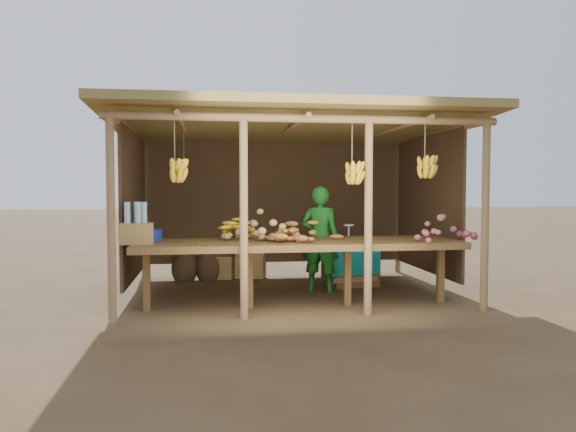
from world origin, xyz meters
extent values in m
plane|color=brown|center=(0.00, 0.00, 0.00)|extent=(60.00, 60.00, 0.00)
cylinder|color=#906E4A|center=(-2.10, -1.50, 1.10)|extent=(0.09, 0.09, 2.20)
cylinder|color=#906E4A|center=(2.10, -1.50, 1.10)|extent=(0.09, 0.09, 2.20)
cylinder|color=#906E4A|center=(-2.10, 1.50, 1.10)|extent=(0.09, 0.09, 2.20)
cylinder|color=#906E4A|center=(2.10, 1.50, 1.10)|extent=(0.09, 0.09, 2.20)
cylinder|color=#906E4A|center=(-0.70, -1.50, 1.10)|extent=(0.09, 0.09, 2.20)
cylinder|color=#906E4A|center=(0.70, -1.50, 1.10)|extent=(0.09, 0.09, 2.20)
cylinder|color=#906E4A|center=(0.00, -1.50, 2.20)|extent=(4.40, 0.09, 0.09)
cylinder|color=#906E4A|center=(0.00, 1.50, 2.20)|extent=(4.40, 0.09, 0.09)
cube|color=olive|center=(0.00, 0.00, 2.29)|extent=(4.70, 3.50, 0.28)
cube|color=#4B3623|center=(0.00, 1.48, 1.21)|extent=(4.20, 0.04, 1.98)
cube|color=#4B3623|center=(-2.08, 0.20, 1.21)|extent=(0.04, 2.40, 1.98)
cube|color=#4B3623|center=(2.08, 0.20, 1.21)|extent=(0.04, 2.40, 1.98)
cube|color=brown|center=(0.00, -0.95, 0.76)|extent=(3.90, 1.05, 0.08)
cube|color=brown|center=(-1.80, -0.95, 0.36)|extent=(0.08, 0.08, 0.72)
cube|color=brown|center=(-0.60, -0.95, 0.36)|extent=(0.08, 0.08, 0.72)
cube|color=brown|center=(0.60, -0.95, 0.36)|extent=(0.08, 0.08, 0.72)
cube|color=brown|center=(1.80, -0.95, 0.36)|extent=(0.08, 0.08, 0.72)
cylinder|color=navy|center=(-1.84, -0.65, 0.87)|extent=(0.40, 0.40, 0.14)
cube|color=olive|center=(-1.90, -1.02, 0.92)|extent=(0.40, 0.33, 0.24)
imported|color=#17691F|center=(0.44, -0.03, 0.73)|extent=(0.63, 0.54, 1.46)
cube|color=brown|center=(0.99, 0.42, 0.32)|extent=(0.79, 0.70, 0.64)
cube|color=#0C8385|center=(0.99, 0.42, 0.67)|extent=(0.87, 0.79, 0.06)
cube|color=olive|center=(-0.43, 1.20, 0.20)|extent=(0.50, 0.43, 0.36)
cube|color=olive|center=(-0.43, 1.20, 0.55)|extent=(0.50, 0.43, 0.36)
cube|color=olive|center=(-0.92, 1.20, 0.20)|extent=(0.50, 0.43, 0.36)
ellipsoid|color=#4B3623|center=(-1.45, 1.12, 0.24)|extent=(0.40, 0.40, 0.54)
ellipsoid|color=#4B3623|center=(-1.09, 1.12, 0.24)|extent=(0.40, 0.40, 0.54)
camera|label=1|loc=(-1.08, -7.60, 1.45)|focal=35.00mm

